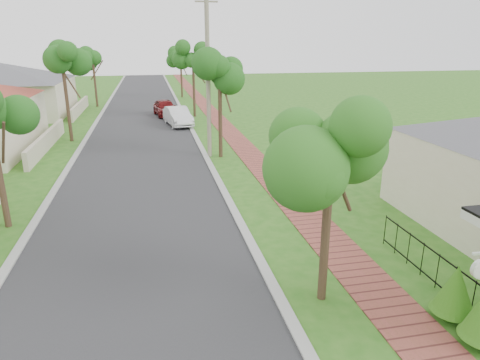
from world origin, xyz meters
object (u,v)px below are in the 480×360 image
object	(u,v)px
parked_car_white	(178,116)
utility_pole	(208,78)
near_tree	(331,149)
parked_car_red	(165,108)

from	to	relation	value
parked_car_white	utility_pole	world-z (taller)	utility_pole
near_tree	utility_pole	bearing A→B (deg)	93.22
near_tree	utility_pole	xyz separation A→B (m)	(-0.83, 14.73, 0.45)
near_tree	utility_pole	size ratio (longest dim) A/B	0.57
parked_car_red	parked_car_white	bearing A→B (deg)	-88.60
parked_car_white	utility_pole	xyz separation A→B (m)	(1.12, -9.81, 3.67)
parked_car_white	near_tree	world-z (taller)	near_tree
near_tree	utility_pole	distance (m)	14.76
parked_car_red	near_tree	distance (m)	29.69
parked_car_red	utility_pole	distance (m)	15.23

